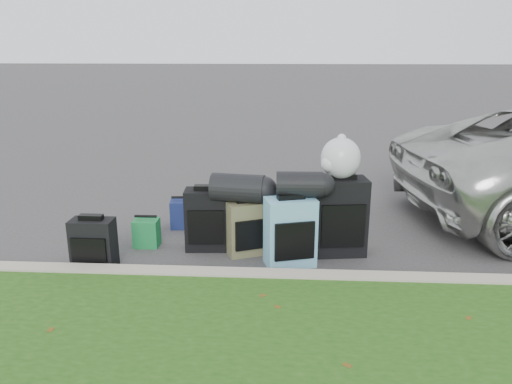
# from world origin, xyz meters

# --- Properties ---
(ground) EXTENTS (120.00, 120.00, 0.00)m
(ground) POSITION_xyz_m (0.00, 0.00, 0.00)
(ground) COLOR #383535
(ground) RESTS_ON ground
(curb) EXTENTS (120.00, 0.18, 0.15)m
(curb) POSITION_xyz_m (0.00, -1.00, 0.07)
(curb) COLOR #9E937F
(curb) RESTS_ON ground
(suitcase_small_black) EXTENTS (0.42, 0.23, 0.51)m
(suitcase_small_black) POSITION_xyz_m (-1.63, -0.72, 0.26)
(suitcase_small_black) COLOR black
(suitcase_small_black) RESTS_ON ground
(suitcase_large_black_left) EXTENTS (0.47, 0.30, 0.66)m
(suitcase_large_black_left) POSITION_xyz_m (-0.60, -0.12, 0.33)
(suitcase_large_black_left) COLOR black
(suitcase_large_black_left) RESTS_ON ground
(suitcase_olive) EXTENTS (0.48, 0.40, 0.57)m
(suitcase_olive) POSITION_xyz_m (-0.17, -0.23, 0.28)
(suitcase_olive) COLOR #48462D
(suitcase_olive) RESTS_ON ground
(suitcase_teal) EXTENTS (0.54, 0.41, 0.69)m
(suitcase_teal) POSITION_xyz_m (0.28, -0.49, 0.34)
(suitcase_teal) COLOR teal
(suitcase_teal) RESTS_ON ground
(suitcase_large_black_right) EXTENTS (0.58, 0.39, 0.81)m
(suitcase_large_black_right) POSITION_xyz_m (0.79, -0.17, 0.41)
(suitcase_large_black_right) COLOR black
(suitcase_large_black_right) RESTS_ON ground
(tote_green) EXTENTS (0.27, 0.22, 0.30)m
(tote_green) POSITION_xyz_m (-1.28, -0.10, 0.15)
(tote_green) COLOR #1A7638
(tote_green) RESTS_ON ground
(tote_navy) EXTENTS (0.34, 0.28, 0.34)m
(tote_navy) POSITION_xyz_m (-0.99, 0.52, 0.17)
(tote_navy) COLOR navy
(tote_navy) RESTS_ON ground
(duffel_left) EXTENTS (0.58, 0.37, 0.29)m
(duffel_left) POSITION_xyz_m (-0.26, -0.23, 0.71)
(duffel_left) COLOR black
(duffel_left) RESTS_ON suitcase_olive
(duffel_right) EXTENTS (0.46, 0.26, 0.25)m
(duffel_right) POSITION_xyz_m (0.36, -0.42, 0.82)
(duffel_right) COLOR black
(duffel_right) RESTS_ON suitcase_teal
(trash_bag) EXTENTS (0.41, 0.41, 0.41)m
(trash_bag) POSITION_xyz_m (0.78, -0.13, 1.02)
(trash_bag) COLOR silver
(trash_bag) RESTS_ON suitcase_large_black_right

